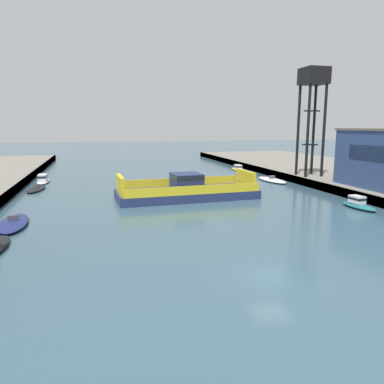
{
  "coord_description": "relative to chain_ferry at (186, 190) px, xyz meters",
  "views": [
    {
      "loc": [
        -10.38,
        -19.82,
        9.41
      ],
      "look_at": [
        0.0,
        19.53,
        2.0
      ],
      "focal_mm": 34.24,
      "sensor_mm": 36.0,
      "label": 1
    }
  ],
  "objects": [
    {
      "name": "ground_plane",
      "position": [
        -0.97,
        -26.04,
        -1.03
      ],
      "size": [
        400.0,
        400.0,
        0.0
      ],
      "primitive_type": "plane",
      "color": "#385666"
    },
    {
      "name": "moored_boat_mid_left",
      "position": [
        17.6,
        -11.03,
        -0.49
      ],
      "size": [
        1.89,
        4.98,
        1.45
      ],
      "color": "#237075",
      "rests_on": "ground"
    },
    {
      "name": "moored_boat_far_left",
      "position": [
        -20.01,
        11.42,
        -0.81
      ],
      "size": [
        2.89,
        6.83,
        0.92
      ],
      "color": "black",
      "rests_on": "ground"
    },
    {
      "name": "moored_boat_far_right",
      "position": [
        -19.2,
        -8.91,
        -0.75
      ],
      "size": [
        2.91,
        7.7,
        1.04
      ],
      "color": "navy",
      "rests_on": "ground"
    },
    {
      "name": "moored_boat_mid_right",
      "position": [
        -20.0,
        18.82,
        -0.47
      ],
      "size": [
        1.91,
        6.1,
        1.47
      ],
      "color": "white",
      "rests_on": "ground"
    },
    {
      "name": "crane_tower",
      "position": [
        22.74,
        7.51,
        14.03
      ],
      "size": [
        3.77,
        3.77,
        17.2
      ],
      "color": "black",
      "rests_on": "quay_right"
    },
    {
      "name": "moored_boat_near_right",
      "position": [
        17.88,
        26.76,
        -0.58
      ],
      "size": [
        2.58,
        6.36,
        1.19
      ],
      "color": "yellow",
      "rests_on": "ground"
    },
    {
      "name": "chain_ferry",
      "position": [
        0.0,
        0.0,
        0.0
      ],
      "size": [
        18.41,
        8.04,
        3.3
      ],
      "color": "navy",
      "rests_on": "ground"
    },
    {
      "name": "moored_boat_upstream_b",
      "position": [
        17.67,
        10.51,
        -0.77
      ],
      "size": [
        3.16,
        8.07,
        1.0
      ],
      "color": "white",
      "rests_on": "ground"
    }
  ]
}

